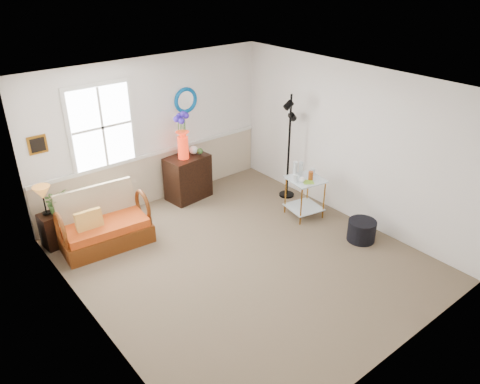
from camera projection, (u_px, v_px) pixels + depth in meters
floor at (243, 259)px, 6.99m from camera, size 4.50×5.00×0.01m
ceiling at (244, 87)px, 5.80m from camera, size 4.50×5.00×0.01m
walls at (243, 181)px, 6.40m from camera, size 4.51×5.01×2.60m
wainscot at (157, 177)px, 8.50m from camera, size 4.46×0.02×0.90m
chair_rail at (155, 153)px, 8.28m from camera, size 4.46×0.04×0.06m
window at (102, 127)px, 7.46m from camera, size 1.14×0.06×1.44m
picture at (37, 145)px, 6.92m from camera, size 0.28×0.03×0.28m
mirror at (185, 100)px, 8.30m from camera, size 0.47×0.07×0.47m
loveseat at (104, 220)px, 7.16m from camera, size 1.40×0.87×0.88m
throw_pillow at (90, 223)px, 6.98m from camera, size 0.40×0.12×0.40m
lamp_stand at (53, 230)px, 7.19m from camera, size 0.34×0.34×0.55m
table_lamp at (44, 201)px, 6.97m from camera, size 0.26×0.26×0.47m
potted_plant at (56, 204)px, 7.06m from camera, size 0.43×0.46×0.30m
cabinet at (188, 177)px, 8.58m from camera, size 0.82×0.57×0.82m
flower_vase at (182, 136)px, 8.14m from camera, size 0.31×0.31×0.83m
side_table at (305, 197)px, 8.00m from camera, size 0.65×0.65×0.70m
tabletop_items at (304, 172)px, 7.79m from camera, size 0.60×0.60×0.26m
floor_lamp at (289, 147)px, 8.39m from camera, size 0.31×0.31×1.94m
ottoman at (362, 231)px, 7.39m from camera, size 0.54×0.54×0.34m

